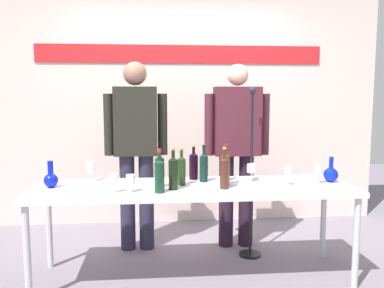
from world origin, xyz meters
name	(u,v)px	position (x,y,z in m)	size (l,w,h in m)	color
ground_plane	(194,277)	(0.00, 0.00, 0.00)	(10.00, 10.00, 0.00)	slate
back_wall	(181,91)	(0.00, 1.55, 1.50)	(4.54, 0.11, 3.00)	beige
display_table	(194,193)	(0.00, 0.00, 0.70)	(2.53, 0.71, 0.75)	white
decanter_blue_left	(51,179)	(-1.11, 0.05, 0.82)	(0.11, 0.11, 0.21)	#0B1BB8
decanter_blue_right	(331,174)	(1.14, 0.05, 0.82)	(0.12, 0.12, 0.21)	#0A20BF
presenter_left	(136,144)	(-0.48, 0.67, 1.01)	(0.59, 0.22, 1.77)	#29263B
presenter_right	(237,143)	(0.48, 0.67, 1.01)	(0.62, 0.22, 1.75)	black
wine_bottle_0	(159,175)	(-0.27, -0.20, 0.89)	(0.07, 0.07, 0.31)	#133521
wine_bottle_1	(224,172)	(0.22, -0.12, 0.89)	(0.07, 0.07, 0.32)	#47241A
wine_bottle_2	(225,166)	(0.27, 0.17, 0.88)	(0.07, 0.07, 0.29)	#502D18
wine_bottle_3	(173,172)	(-0.17, -0.11, 0.89)	(0.07, 0.07, 0.32)	black
wine_bottle_4	(182,170)	(-0.09, 0.04, 0.88)	(0.06, 0.06, 0.30)	#1E3717
wine_bottle_5	(225,168)	(0.25, 0.00, 0.89)	(0.07, 0.07, 0.33)	#50300C
wine_bottle_6	(204,166)	(0.10, 0.15, 0.88)	(0.07, 0.07, 0.30)	black
wine_bottle_7	(160,170)	(-0.27, -0.02, 0.89)	(0.07, 0.07, 0.30)	black
wine_bottle_8	(194,165)	(0.02, 0.25, 0.88)	(0.07, 0.07, 0.30)	black
wine_glass_left_0	(131,180)	(-0.48, -0.16, 0.85)	(0.07, 0.07, 0.13)	white
wine_glass_left_1	(114,179)	(-0.61, -0.17, 0.86)	(0.07, 0.07, 0.14)	white
wine_glass_left_2	(91,167)	(-0.83, 0.24, 0.87)	(0.07, 0.07, 0.17)	white
wine_glass_right_0	(253,168)	(0.52, 0.20, 0.85)	(0.06, 0.06, 0.14)	white
wine_glass_right_1	(318,171)	(1.01, 0.00, 0.86)	(0.06, 0.06, 0.15)	white
wine_glass_right_2	(288,172)	(0.75, -0.04, 0.86)	(0.07, 0.07, 0.15)	white
wine_glass_right_3	(251,169)	(0.48, 0.10, 0.86)	(0.07, 0.07, 0.15)	white
microphone_stand	(251,201)	(0.56, 0.40, 0.52)	(0.20, 0.20, 1.54)	black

